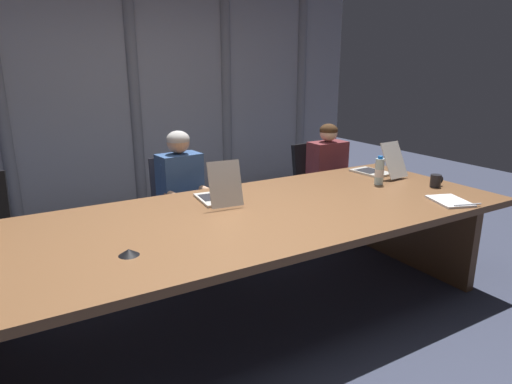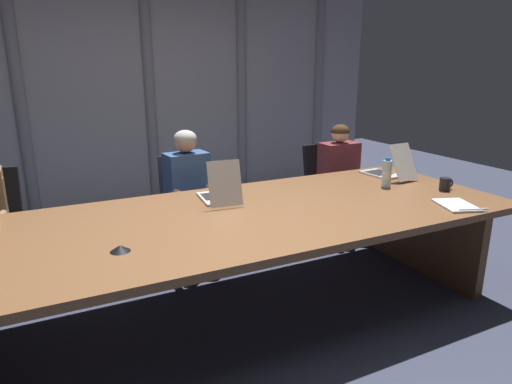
{
  "view_description": "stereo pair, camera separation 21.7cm",
  "coord_description": "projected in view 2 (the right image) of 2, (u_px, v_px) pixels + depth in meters",
  "views": [
    {
      "loc": [
        -1.34,
        -2.46,
        1.71
      ],
      "look_at": [
        0.18,
        0.12,
        0.85
      ],
      "focal_mm": 31.26,
      "sensor_mm": 36.0,
      "label": 1
    },
    {
      "loc": [
        -1.15,
        -2.57,
        1.71
      ],
      "look_at": [
        0.18,
        0.12,
        0.85
      ],
      "focal_mm": 31.26,
      "sensor_mm": 36.0,
      "label": 2
    }
  ],
  "objects": [
    {
      "name": "laptop_center",
      "position": [
        388.0,
        170.0,
        3.94
      ],
      "size": [
        0.26,
        0.51,
        0.31
      ],
      "rotation": [
        0.0,
        0.0,
        1.64
      ],
      "color": "beige",
      "rests_on": "conference_table"
    },
    {
      "name": "person_left_mid",
      "position": [
        191.0,
        191.0,
        3.84
      ],
      "size": [
        0.41,
        0.57,
        1.18
      ],
      "rotation": [
        0.0,
        0.0,
        -1.47
      ],
      "color": "#335184",
      "rests_on": "ground_plane"
    },
    {
      "name": "person_center",
      "position": [
        344.0,
        174.0,
        4.53
      ],
      "size": [
        0.4,
        0.55,
        1.13
      ],
      "rotation": [
        0.0,
        0.0,
        -1.56
      ],
      "color": "brown",
      "rests_on": "ground_plane"
    },
    {
      "name": "curtain_backdrop",
      "position": [
        145.0,
        93.0,
        4.98
      ],
      "size": [
        5.88,
        0.17,
        2.82
      ],
      "color": "#9999A0",
      "rests_on": "ground_plane"
    },
    {
      "name": "spiral_notepad",
      "position": [
        457.0,
        205.0,
        3.13
      ],
      "size": [
        0.31,
        0.36,
        0.03
      ],
      "rotation": [
        0.0,
        0.0,
        -0.34
      ],
      "color": "silver",
      "rests_on": "conference_table"
    },
    {
      "name": "conference_mic_left_side",
      "position": [
        120.0,
        248.0,
        2.37
      ],
      "size": [
        0.11,
        0.11,
        0.03
      ],
      "primitive_type": "cone",
      "color": "black",
      "rests_on": "conference_table"
    },
    {
      "name": "office_chair_left_mid",
      "position": [
        187.0,
        221.0,
        4.06
      ],
      "size": [
        0.6,
        0.61,
        0.91
      ],
      "rotation": [
        0.0,
        0.0,
        -1.73
      ],
      "color": "#2D2D38",
      "rests_on": "ground_plane"
    },
    {
      "name": "laptop_left_mid",
      "position": [
        219.0,
        193.0,
        3.23
      ],
      "size": [
        0.27,
        0.45,
        0.33
      ],
      "rotation": [
        0.0,
        0.0,
        1.48
      ],
      "color": "beige",
      "rests_on": "conference_table"
    },
    {
      "name": "coffee_mug_near",
      "position": [
        445.0,
        184.0,
        3.52
      ],
      "size": [
        0.13,
        0.09,
        0.1
      ],
      "color": "black",
      "rests_on": "conference_table"
    },
    {
      "name": "ground_plane",
      "position": [
        241.0,
        314.0,
        3.17
      ],
      "size": [
        11.77,
        11.77,
        0.0
      ],
      "primitive_type": "plane",
      "color": "#383D51"
    },
    {
      "name": "office_chair_center",
      "position": [
        330.0,
        199.0,
        4.73
      ],
      "size": [
        0.6,
        0.6,
        0.9
      ],
      "rotation": [
        0.0,
        0.0,
        -1.43
      ],
      "color": "black",
      "rests_on": "ground_plane"
    },
    {
      "name": "conference_table",
      "position": [
        240.0,
        235.0,
        3.01
      ],
      "size": [
        3.88,
        1.43,
        0.75
      ],
      "color": "brown",
      "rests_on": "ground_plane"
    },
    {
      "name": "water_bottle_primary",
      "position": [
        387.0,
        174.0,
        3.61
      ],
      "size": [
        0.07,
        0.07,
        0.24
      ],
      "color": "silver",
      "rests_on": "conference_table"
    }
  ]
}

